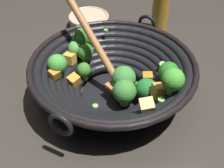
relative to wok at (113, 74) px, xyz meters
name	(u,v)px	position (x,y,z in m)	size (l,w,h in m)	color
ground_plane	(113,95)	(0.00, 0.00, -0.07)	(4.00, 4.00, 0.00)	#332D28
wok	(113,74)	(0.00, 0.00, 0.00)	(0.40, 0.41, 0.25)	black
cooking_oil_bottle	(161,6)	(0.30, 0.20, 0.02)	(0.05, 0.05, 0.22)	#AD7F23
prep_bowl	(89,21)	(0.11, 0.34, -0.05)	(0.14, 0.14, 0.04)	tan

